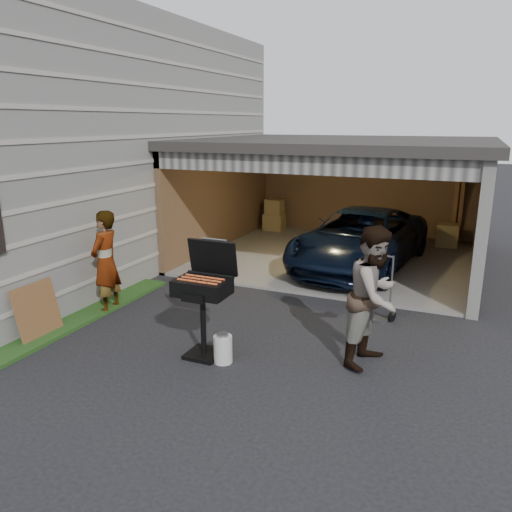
# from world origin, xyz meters

# --- Properties ---
(ground) EXTENTS (80.00, 80.00, 0.00)m
(ground) POSITION_xyz_m (0.00, 0.00, 0.00)
(ground) COLOR black
(ground) RESTS_ON ground
(house) EXTENTS (7.00, 11.00, 5.50)m
(house) POSITION_xyz_m (-6.00, 4.00, 2.75)
(house) COLOR #474744
(house) RESTS_ON ground
(garage) EXTENTS (6.80, 6.30, 2.90)m
(garage) POSITION_xyz_m (0.76, 6.79, 1.87)
(garage) COLOR #605E59
(garage) RESTS_ON ground
(minivan) EXTENTS (2.70, 4.91, 1.30)m
(minivan) POSITION_xyz_m (1.46, 5.75, 0.65)
(minivan) COLOR black
(minivan) RESTS_ON ground
(woman) EXTENTS (0.51, 0.71, 1.82)m
(woman) POSITION_xyz_m (-2.10, 1.34, 0.91)
(woman) COLOR #A4B1CF
(woman) RESTS_ON ground
(man) EXTENTS (0.97, 1.12, 1.96)m
(man) POSITION_xyz_m (2.60, 1.22, 0.98)
(man) COLOR #4C2D1E
(man) RESTS_ON ground
(bbq_grill) EXTENTS (0.75, 0.66, 1.66)m
(bbq_grill) POSITION_xyz_m (0.35, 0.48, 0.99)
(bbq_grill) COLOR black
(bbq_grill) RESTS_ON ground
(propane_tank) EXTENTS (0.34, 0.34, 0.40)m
(propane_tank) POSITION_xyz_m (0.69, 0.37, 0.20)
(propane_tank) COLOR silver
(propane_tank) RESTS_ON ground
(plywood_panel) EXTENTS (0.22, 0.79, 0.87)m
(plywood_panel) POSITION_xyz_m (-2.34, -0.02, 0.44)
(plywood_panel) COLOR brown
(plywood_panel) RESTS_ON ground
(hand_truck) EXTENTS (0.52, 0.48, 1.15)m
(hand_truck) POSITION_xyz_m (2.43, 2.87, 0.22)
(hand_truck) COLOR gray
(hand_truck) RESTS_ON ground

